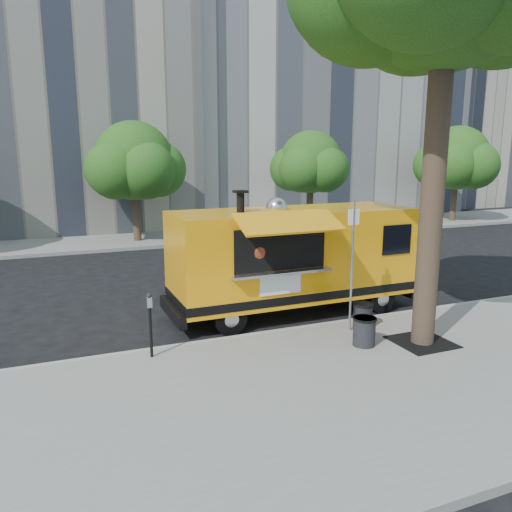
{
  "coord_description": "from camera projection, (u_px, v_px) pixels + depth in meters",
  "views": [
    {
      "loc": [
        -4.64,
        -10.91,
        4.19
      ],
      "look_at": [
        -0.16,
        0.0,
        1.75
      ],
      "focal_mm": 35.0,
      "sensor_mm": 36.0,
      "label": 1
    }
  ],
  "objects": [
    {
      "name": "curb",
      "position": [
        278.0,
        333.0,
        11.6
      ],
      "size": [
        60.0,
        0.14,
        0.16
      ],
      "primitive_type": "cube",
      "color": "#999993",
      "rests_on": "ground"
    },
    {
      "name": "far_tree_d",
      "position": [
        457.0,
        158.0,
        29.78
      ],
      "size": [
        3.78,
        3.78,
        5.64
      ],
      "color": "#33261C",
      "rests_on": "far_sidewalk"
    },
    {
      "name": "far_sidewalk",
      "position": [
        156.0,
        238.0,
        24.68
      ],
      "size": [
        60.0,
        5.0,
        0.15
      ],
      "primitive_type": "cube",
      "color": "gray",
      "rests_on": "ground"
    },
    {
      "name": "tree_well",
      "position": [
        422.0,
        342.0,
        10.86
      ],
      "size": [
        1.2,
        1.2,
        0.02
      ],
      "primitive_type": "cube",
      "color": "black",
      "rests_on": "sidewalk"
    },
    {
      "name": "sign_post",
      "position": [
        352.0,
        259.0,
        11.26
      ],
      "size": [
        0.28,
        0.06,
        3.0
      ],
      "color": "silver",
      "rests_on": "sidewalk"
    },
    {
      "name": "building_mid",
      "position": [
        291.0,
        70.0,
        35.73
      ],
      "size": [
        20.0,
        14.0,
        20.0
      ],
      "primitive_type": "cube",
      "color": "#B0ACA5",
      "rests_on": "ground"
    },
    {
      "name": "parking_meter",
      "position": [
        150.0,
        317.0,
        9.92
      ],
      "size": [
        0.11,
        0.11,
        1.33
      ],
      "color": "black",
      "rests_on": "sidewalk"
    },
    {
      "name": "trash_bin_right",
      "position": [
        363.0,
        315.0,
        11.75
      ],
      "size": [
        0.48,
        0.48,
        0.58
      ],
      "color": "black",
      "rests_on": "sidewalk"
    },
    {
      "name": "trash_bin_left",
      "position": [
        364.0,
        330.0,
        10.63
      ],
      "size": [
        0.52,
        0.52,
        0.62
      ],
      "color": "black",
      "rests_on": "sidewalk"
    },
    {
      "name": "building_right",
      "position": [
        470.0,
        109.0,
        43.73
      ],
      "size": [
        16.0,
        12.0,
        16.0
      ],
      "primitive_type": "cube",
      "color": "#ADA690",
      "rests_on": "ground"
    },
    {
      "name": "far_tree_b",
      "position": [
        134.0,
        161.0,
        22.82
      ],
      "size": [
        3.6,
        3.6,
        5.5
      ],
      "color": "#33261C",
      "rests_on": "far_sidewalk"
    },
    {
      "name": "far_tree_c",
      "position": [
        311.0,
        162.0,
        25.91
      ],
      "size": [
        3.24,
        3.24,
        5.21
      ],
      "color": "#33261C",
      "rests_on": "far_sidewalk"
    },
    {
      "name": "food_truck",
      "position": [
        292.0,
        257.0,
        13.01
      ],
      "size": [
        6.67,
        3.11,
        3.28
      ],
      "rotation": [
        0.0,
        0.0,
        0.01
      ],
      "color": "#FFA40D",
      "rests_on": "ground"
    },
    {
      "name": "sidewalk",
      "position": [
        350.0,
        390.0,
        8.82
      ],
      "size": [
        60.0,
        6.0,
        0.15
      ],
      "primitive_type": "cube",
      "color": "gray",
      "rests_on": "ground"
    },
    {
      "name": "ground",
      "position": [
        262.0,
        324.0,
        12.46
      ],
      "size": [
        120.0,
        120.0,
        0.0
      ],
      "primitive_type": "plane",
      "color": "black",
      "rests_on": "ground"
    }
  ]
}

